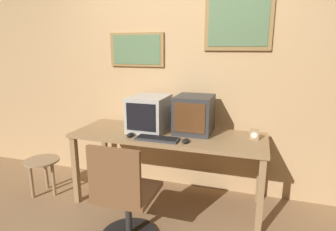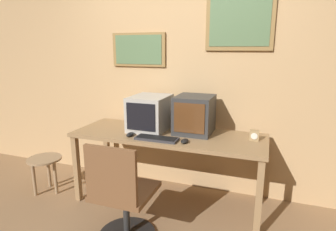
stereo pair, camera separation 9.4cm
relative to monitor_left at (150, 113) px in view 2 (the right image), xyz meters
The scene contains 10 objects.
wall_back 0.58m from the monitor_left, 57.54° to the left, with size 8.00×0.08×2.60m.
desk 0.36m from the monitor_left, 20.63° to the right, with size 1.93×0.68×0.76m.
monitor_left is the anchor object (origin of this frame).
monitor_right 0.47m from the monitor_left, ahead, with size 0.37×0.40×0.38m.
keyboard_main 0.40m from the monitor_left, 57.04° to the right, with size 0.41×0.15×0.03m.
mouse_near_keyboard 0.58m from the monitor_left, 32.52° to the right, with size 0.07×0.11×0.03m.
mouse_far_corner 0.34m from the monitor_left, 107.04° to the right, with size 0.06×0.12×0.03m.
desk_clock 1.07m from the monitor_left, ahead, with size 0.08×0.05×0.10m.
office_chair 0.99m from the monitor_left, 83.56° to the right, with size 0.49×0.49×0.89m.
side_stool 1.34m from the monitor_left, 162.53° to the right, with size 0.37×0.37×0.41m.
Camera 2 is at (0.92, -1.52, 1.59)m, focal length 30.00 mm.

